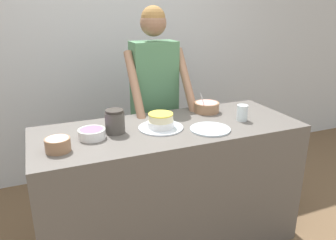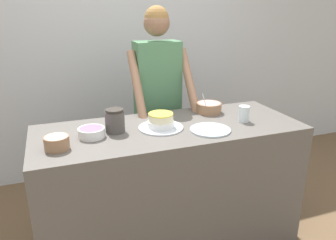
# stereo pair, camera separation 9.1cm
# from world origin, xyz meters

# --- Properties ---
(wall_back) EXTENTS (10.00, 0.05, 2.60)m
(wall_back) POSITION_xyz_m (0.00, 1.75, 1.30)
(wall_back) COLOR silver
(wall_back) RESTS_ON ground_plane
(counter) EXTENTS (1.86, 0.72, 0.96)m
(counter) POSITION_xyz_m (0.00, 0.36, 0.48)
(counter) COLOR #5B5651
(counter) RESTS_ON ground_plane
(person_baker) EXTENTS (0.51, 0.48, 1.76)m
(person_baker) POSITION_xyz_m (0.10, 0.93, 1.08)
(person_baker) COLOR #2D2D38
(person_baker) RESTS_ON ground_plane
(cake) EXTENTS (0.31, 0.31, 0.11)m
(cake) POSITION_xyz_m (-0.07, 0.36, 1.00)
(cake) COLOR silver
(cake) RESTS_ON counter
(frosting_bowl_pink) EXTENTS (0.20, 0.20, 0.17)m
(frosting_bowl_pink) POSITION_xyz_m (0.40, 0.56, 1.00)
(frosting_bowl_pink) COLOR #936B4C
(frosting_bowl_pink) RESTS_ON counter
(frosting_bowl_white) EXTENTS (0.15, 0.15, 0.08)m
(frosting_bowl_white) POSITION_xyz_m (-0.75, 0.23, 1.00)
(frosting_bowl_white) COLOR #936B4C
(frosting_bowl_white) RESTS_ON counter
(frosting_bowl_purple) EXTENTS (0.17, 0.17, 0.06)m
(frosting_bowl_purple) POSITION_xyz_m (-0.54, 0.36, 0.99)
(frosting_bowl_purple) COLOR white
(frosting_bowl_purple) RESTS_ON counter
(drinking_glass) EXTENTS (0.08, 0.08, 0.12)m
(drinking_glass) POSITION_xyz_m (0.54, 0.28, 1.02)
(drinking_glass) COLOR silver
(drinking_glass) RESTS_ON counter
(ceramic_plate) EXTENTS (0.27, 0.27, 0.01)m
(ceramic_plate) POSITION_xyz_m (0.23, 0.20, 0.96)
(ceramic_plate) COLOR silver
(ceramic_plate) RESTS_ON counter
(stoneware_jar) EXTENTS (0.13, 0.13, 0.16)m
(stoneware_jar) POSITION_xyz_m (-0.38, 0.39, 1.04)
(stoneware_jar) COLOR #4C4742
(stoneware_jar) RESTS_ON counter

